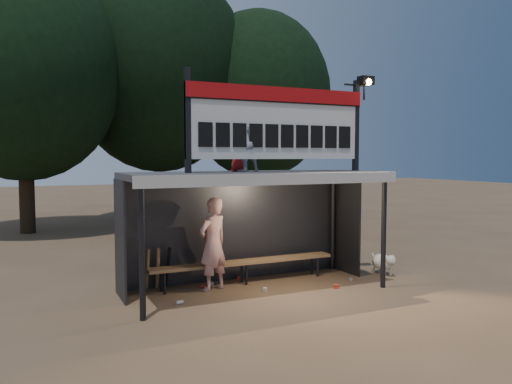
{
  "coord_description": "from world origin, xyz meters",
  "views": [
    {
      "loc": [
        -4.05,
        -8.75,
        2.61
      ],
      "look_at": [
        0.2,
        0.4,
        1.9
      ],
      "focal_mm": 35.0,
      "sensor_mm": 36.0,
      "label": 1
    }
  ],
  "objects": [
    {
      "name": "ground",
      "position": [
        0.0,
        0.0,
        0.0
      ],
      "size": [
        80.0,
        80.0,
        0.0
      ],
      "primitive_type": "plane",
      "color": "brown",
      "rests_on": "ground"
    },
    {
      "name": "player",
      "position": [
        -0.75,
        0.37,
        0.91
      ],
      "size": [
        0.78,
        0.67,
        1.82
      ],
      "primitive_type": "imported",
      "rotation": [
        0.0,
        0.0,
        3.56
      ],
      "color": "silver",
      "rests_on": "ground"
    },
    {
      "name": "child_a",
      "position": [
        -0.16,
        0.13,
        2.89
      ],
      "size": [
        0.58,
        0.47,
        1.15
      ],
      "primitive_type": "imported",
      "rotation": [
        0.0,
        0.0,
        3.2
      ],
      "color": "gray",
      "rests_on": "dugout_shelter"
    },
    {
      "name": "child_b",
      "position": [
        -0.16,
        0.48,
        2.74
      ],
      "size": [
        0.43,
        0.29,
        0.85
      ],
      "primitive_type": "imported",
      "rotation": [
        0.0,
        0.0,
        3.2
      ],
      "color": "maroon",
      "rests_on": "dugout_shelter"
    },
    {
      "name": "dugout_shelter",
      "position": [
        0.0,
        0.24,
        1.85
      ],
      "size": [
        5.1,
        2.08,
        2.32
      ],
      "color": "#39393C",
      "rests_on": "ground"
    },
    {
      "name": "scoreboard_assembly",
      "position": [
        0.56,
        -0.01,
        3.32
      ],
      "size": [
        4.1,
        0.27,
        1.99
      ],
      "color": "black",
      "rests_on": "dugout_shelter"
    },
    {
      "name": "bench",
      "position": [
        0.0,
        0.55,
        0.43
      ],
      "size": [
        4.0,
        0.35,
        0.48
      ],
      "color": "olive",
      "rests_on": "ground"
    },
    {
      "name": "tree_left",
      "position": [
        -4.0,
        10.0,
        5.51
      ],
      "size": [
        6.46,
        6.46,
        9.27
      ],
      "color": "black",
      "rests_on": "ground"
    },
    {
      "name": "tree_mid",
      "position": [
        1.0,
        11.5,
        6.17
      ],
      "size": [
        7.22,
        7.22,
        10.36
      ],
      "color": "black",
      "rests_on": "ground"
    },
    {
      "name": "tree_right",
      "position": [
        5.0,
        10.5,
        5.19
      ],
      "size": [
        6.08,
        6.08,
        8.72
      ],
      "color": "black",
      "rests_on": "ground"
    },
    {
      "name": "dog",
      "position": [
        3.13,
        -0.02,
        0.28
      ],
      "size": [
        0.36,
        0.81,
        0.49
      ],
      "color": "beige",
      "rests_on": "ground"
    },
    {
      "name": "bats",
      "position": [
        -1.74,
        0.82,
        0.43
      ],
      "size": [
        0.49,
        0.33,
        0.84
      ],
      "color": "olive",
      "rests_on": "ground"
    },
    {
      "name": "litter",
      "position": [
        0.09,
        0.12,
        0.04
      ],
      "size": [
        3.89,
        1.54,
        0.08
      ],
      "color": "#B9331F",
      "rests_on": "ground"
    }
  ]
}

